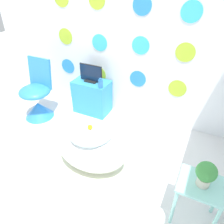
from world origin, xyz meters
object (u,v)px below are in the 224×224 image
tv (91,74)px  vase (101,84)px  potted_plant_left (206,173)px  bathtub (92,147)px  chair (37,100)px

tv → vase: (0.23, -0.12, -0.05)m
vase → potted_plant_left: (1.58, -1.09, 0.02)m
tv → bathtub: bearing=-59.9°
vase → chair: bearing=-157.5°
potted_plant_left → bathtub: bearing=170.9°
bathtub → chair: (-1.29, 0.51, 0.04)m
chair → potted_plant_left: size_ratio=3.80×
chair → vase: chair is taller
bathtub → potted_plant_left: 1.30m
vase → potted_plant_left: potted_plant_left is taller
vase → potted_plant_left: bearing=-34.6°
chair → potted_plant_left: chair is taller
tv → vase: 0.27m
potted_plant_left → chair: bearing=164.3°
chair → vase: (0.93, 0.39, 0.32)m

